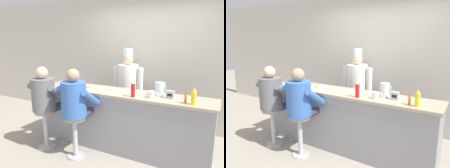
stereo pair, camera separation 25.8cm
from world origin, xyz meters
The scene contains 14 objects.
ground_plane centered at (0.00, 0.00, 0.00)m, with size 20.00×20.00×0.00m, color #9E9384.
wall_back centered at (0.00, 1.57, 1.35)m, with size 10.00×0.06×2.70m.
diner_counter centered at (0.00, 0.29, 0.49)m, with size 2.92×0.57×0.98m.
ketchup_bottle_red centered at (0.29, 0.10, 1.10)m, with size 0.06×0.06×0.25m.
mustard_bottle_yellow centered at (1.14, 0.12, 1.09)m, with size 0.07×0.07×0.23m.
hot_sauce_bottle_orange centered at (1.03, 0.15, 1.05)m, with size 0.03×0.03×0.14m.
water_pitcher_clear centered at (0.63, 0.34, 1.08)m, with size 0.16×0.14×0.21m.
breakfast_plate centered at (-0.57, 0.23, 0.99)m, with size 0.24×0.24×0.05m.
cereal_bowl centered at (-1.01, 0.09, 1.00)m, with size 0.14×0.14×0.05m.
coffee_mug_white centered at (0.56, 0.18, 1.03)m, with size 0.15×0.10×0.10m.
napkin_dispenser_chrome centered at (0.80, 0.27, 1.04)m, with size 0.11×0.07×0.11m.
diner_seated_grey centered at (-1.11, -0.26, 0.88)m, with size 0.57×0.56×1.39m.
diner_seated_blue centered at (-0.49, -0.26, 0.89)m, with size 0.57×0.57×1.40m.
cook_in_whites_near centered at (-0.25, 1.14, 0.89)m, with size 0.63×0.41×1.62m.
Camera 2 is at (1.70, -2.66, 1.85)m, focal length 35.00 mm.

